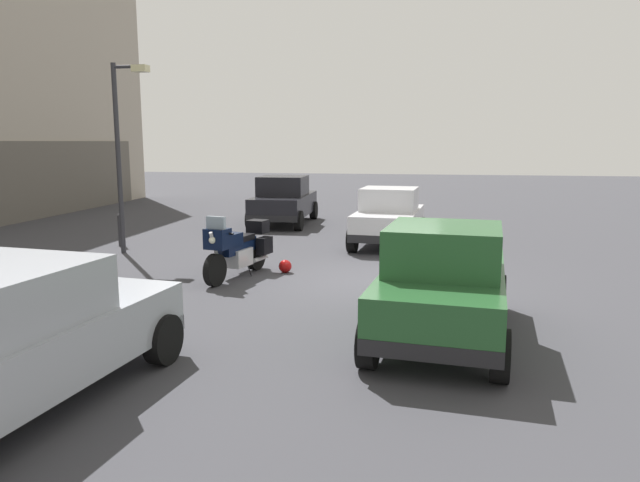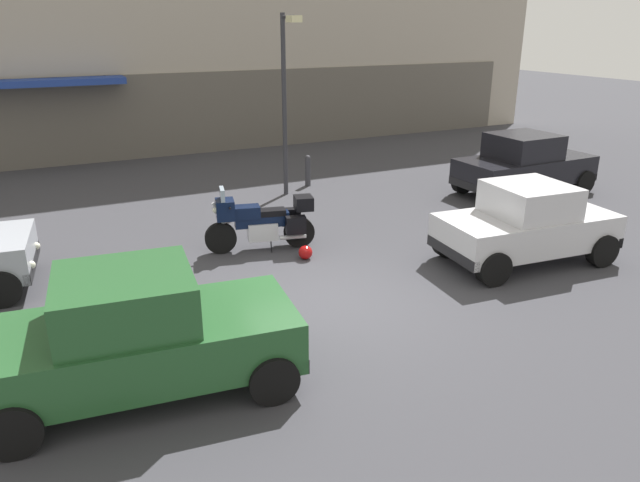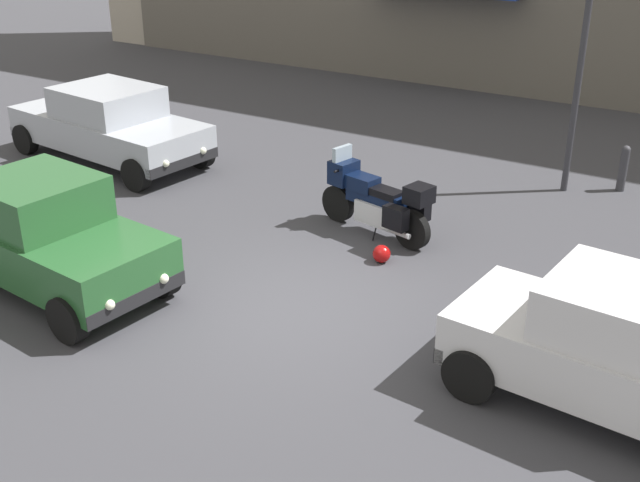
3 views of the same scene
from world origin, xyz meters
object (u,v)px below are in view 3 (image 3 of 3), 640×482
(car_sedan_far, at_px, (109,124))
(bollard_curbside, at_px, (623,167))
(car_compact_side, at_px, (609,348))
(helmet, at_px, (382,254))
(streetlamp_curbside, at_px, (582,40))
(motorcycle, at_px, (376,200))
(car_hatchback_near, at_px, (45,235))

(car_sedan_far, xyz_separation_m, bollard_curbside, (9.48, 3.75, -0.31))
(car_sedan_far, bearing_deg, car_compact_side, -10.48)
(helmet, bearing_deg, streetlamp_curbside, 70.90)
(motorcycle, distance_m, car_sedan_far, 6.50)
(car_compact_side, distance_m, bollard_curbside, 7.22)
(helmet, xyz_separation_m, car_sedan_far, (-7.04, 1.35, 0.64))
(streetlamp_curbside, bearing_deg, car_hatchback_near, -124.72)
(motorcycle, height_order, helmet, motorcycle)
(helmet, relative_size, bollard_curbside, 0.32)
(car_hatchback_near, height_order, car_sedan_far, car_hatchback_near)
(car_hatchback_near, bearing_deg, bollard_curbside, 59.68)
(car_hatchback_near, relative_size, car_compact_side, 1.12)
(streetlamp_curbside, bearing_deg, bollard_curbside, 37.09)
(car_hatchback_near, xyz_separation_m, bollard_curbside, (6.18, 8.29, -0.34))
(car_hatchback_near, height_order, bollard_curbside, car_hatchback_near)
(helmet, height_order, streetlamp_curbside, streetlamp_curbside)
(car_compact_side, bearing_deg, car_sedan_far, 167.86)
(motorcycle, height_order, streetlamp_curbside, streetlamp_curbside)
(helmet, xyz_separation_m, car_compact_side, (3.79, -1.99, 0.63))
(car_hatchback_near, relative_size, car_sedan_far, 0.85)
(streetlamp_curbside, height_order, bollard_curbside, streetlamp_curbside)
(car_compact_side, xyz_separation_m, streetlamp_curbside, (-2.27, 6.40, 2.07))
(car_hatchback_near, xyz_separation_m, car_compact_side, (7.53, 1.20, -0.04))
(helmet, bearing_deg, car_hatchback_near, -139.56)
(car_sedan_far, xyz_separation_m, car_compact_side, (10.84, -3.34, -0.01))
(car_hatchback_near, height_order, streetlamp_curbside, streetlamp_curbside)
(car_hatchback_near, bearing_deg, car_compact_side, 15.44)
(car_compact_side, relative_size, streetlamp_curbside, 0.77)
(motorcycle, relative_size, car_compact_side, 0.62)
(motorcycle, distance_m, car_hatchback_near, 5.15)
(helmet, height_order, car_hatchback_near, car_hatchback_near)
(motorcycle, xyz_separation_m, bollard_curbside, (3.01, 4.24, -0.15))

